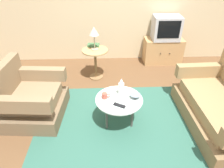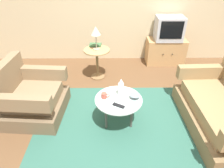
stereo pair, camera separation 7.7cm
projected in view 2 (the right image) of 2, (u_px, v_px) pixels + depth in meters
ground_plane at (124, 119)px, 3.25m from camera, size 16.00×16.00×0.00m
area_rug at (118, 122)px, 3.18m from camera, size 2.49×1.89×0.00m
armchair at (31, 98)px, 3.21m from camera, size 0.94×1.00×0.88m
coffee_table at (118, 102)px, 2.96m from camera, size 0.68×0.68×0.46m
side_table at (97, 58)px, 4.06m from camera, size 0.51×0.51×0.62m
tv_stand at (165, 51)px, 4.69m from camera, size 0.85×0.43×0.57m
television at (169, 28)px, 4.38m from camera, size 0.58×0.41×0.51m
table_lamp at (96, 32)px, 3.77m from camera, size 0.18×0.18×0.45m
vase at (121, 87)px, 2.95m from camera, size 0.08×0.08×0.27m
mug at (104, 96)px, 2.93m from camera, size 0.12×0.08×0.09m
bowl at (135, 97)px, 2.93m from camera, size 0.15×0.15×0.06m
tv_remote_dark at (119, 106)px, 2.79m from camera, size 0.17×0.13×0.02m
book at (95, 45)px, 4.11m from camera, size 0.24×0.17×0.03m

